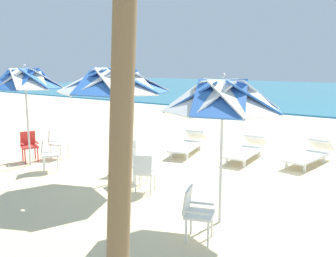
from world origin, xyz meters
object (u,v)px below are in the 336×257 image
(plastic_chair_0, at_px, (195,211))
(beach_umbrella_2, at_px, (25,80))
(plastic_chair_3, at_px, (135,162))
(sun_lounger_2, at_px, (188,144))
(plastic_chair_2, at_px, (129,154))
(beach_umbrella_1, at_px, (114,81))
(plastic_chair_6, at_px, (48,153))
(plastic_chair_4, at_px, (29,144))
(beach_umbrella_0, at_px, (223,97))
(sun_lounger_0, at_px, (309,155))
(plastic_chair_5, at_px, (57,142))
(sun_lounger_1, at_px, (246,150))
(plastic_chair_1, at_px, (144,170))

(plastic_chair_0, bearing_deg, beach_umbrella_2, 169.66)
(plastic_chair_3, relative_size, sun_lounger_2, 0.39)
(plastic_chair_2, relative_size, beach_umbrella_2, 0.31)
(beach_umbrella_1, height_order, plastic_chair_6, beach_umbrella_1)
(plastic_chair_4, bearing_deg, plastic_chair_0, -12.08)
(plastic_chair_4, bearing_deg, beach_umbrella_1, 0.63)
(beach_umbrella_0, xyz_separation_m, sun_lounger_0, (0.23, 4.93, -1.97))
(plastic_chair_6, bearing_deg, plastic_chair_5, 132.19)
(beach_umbrella_2, relative_size, plastic_chair_4, 3.23)
(plastic_chair_2, distance_m, plastic_chair_4, 3.23)
(plastic_chair_0, height_order, plastic_chair_4, same)
(plastic_chair_4, distance_m, sun_lounger_1, 6.38)
(sun_lounger_0, height_order, sun_lounger_1, same)
(plastic_chair_0, xyz_separation_m, plastic_chair_1, (-2.09, 1.27, 0.00))
(plastic_chair_3, bearing_deg, sun_lounger_1, 69.72)
(plastic_chair_2, height_order, plastic_chair_5, same)
(plastic_chair_3, relative_size, beach_umbrella_2, 0.31)
(plastic_chair_3, distance_m, sun_lounger_0, 5.03)
(plastic_chair_0, xyz_separation_m, plastic_chair_2, (-3.40, 2.25, 0.00))
(plastic_chair_4, bearing_deg, sun_lounger_2, 47.44)
(plastic_chair_5, bearing_deg, beach_umbrella_0, -11.77)
(plastic_chair_4, relative_size, sun_lounger_2, 0.39)
(beach_umbrella_2, height_order, plastic_chair_4, beach_umbrella_2)
(plastic_chair_0, xyz_separation_m, sun_lounger_1, (-1.43, 5.23, -0.22))
(plastic_chair_6, bearing_deg, sun_lounger_1, 47.61)
(beach_umbrella_0, bearing_deg, beach_umbrella_2, 177.38)
(plastic_chair_6, xyz_separation_m, sun_lounger_0, (5.46, 4.68, -0.22))
(sun_lounger_0, relative_size, sun_lounger_1, 1.01)
(beach_umbrella_0, bearing_deg, plastic_chair_6, 177.28)
(plastic_chair_2, bearing_deg, plastic_chair_3, -39.49)
(plastic_chair_0, distance_m, plastic_chair_5, 6.51)
(beach_umbrella_0, xyz_separation_m, plastic_chair_3, (-2.74, 0.87, -1.76))
(plastic_chair_5, bearing_deg, sun_lounger_1, 33.39)
(plastic_chair_0, relative_size, beach_umbrella_1, 0.31)
(beach_umbrella_0, xyz_separation_m, plastic_chair_0, (-0.01, -0.83, -1.76))
(plastic_chair_2, height_order, plastic_chair_4, same)
(beach_umbrella_2, xyz_separation_m, sun_lounger_2, (2.80, 3.82, -2.10))
(sun_lounger_0, distance_m, sun_lounger_2, 3.61)
(beach_umbrella_1, relative_size, plastic_chair_2, 3.24)
(plastic_chair_4, relative_size, sun_lounger_1, 0.40)
(plastic_chair_0, relative_size, plastic_chair_1, 1.00)
(plastic_chair_2, height_order, beach_umbrella_2, beach_umbrella_2)
(beach_umbrella_1, height_order, plastic_chair_2, beach_umbrella_1)
(sun_lounger_0, bearing_deg, plastic_chair_0, -92.41)
(beach_umbrella_1, distance_m, plastic_chair_6, 2.89)
(plastic_chair_1, xyz_separation_m, plastic_chair_4, (-4.43, 0.12, 0.00))
(beach_umbrella_0, distance_m, plastic_chair_0, 1.94)
(plastic_chair_2, relative_size, plastic_chair_5, 1.00)
(plastic_chair_6, bearing_deg, beach_umbrella_1, 9.43)
(plastic_chair_5, bearing_deg, plastic_chair_3, -6.87)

